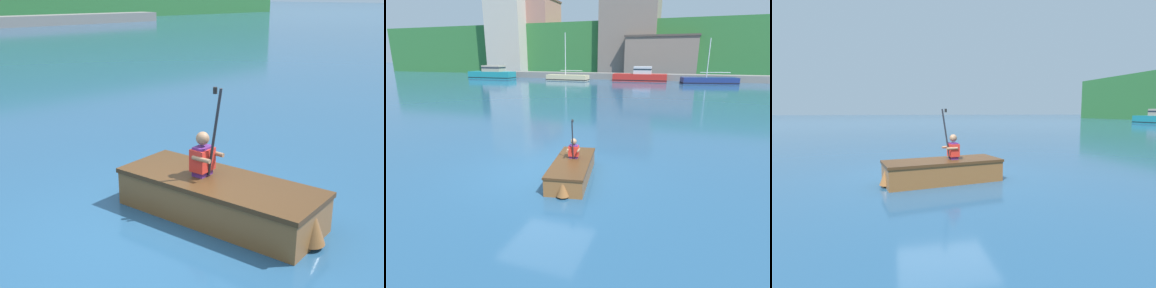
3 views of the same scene
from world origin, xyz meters
The scene contains 13 objects.
ground_plane centered at (0.00, 0.00, 0.00)m, with size 300.00×300.00×0.00m, color navy.
shoreline_ridge centered at (0.00, 55.97, 4.62)m, with size 120.00×20.00×9.24m.
waterfront_warehouse_left centered at (-28.75, 48.29, 8.57)m, with size 7.51×10.85×17.11m.
waterfront_office_block_center centered at (-25.84, 50.06, 6.97)m, with size 9.52×8.17×13.92m.
waterfront_apartment_right centered at (-6.02, 49.07, 7.28)m, with size 9.92×8.59×14.55m.
waterfront_tower_far centered at (-0.17, 49.11, 3.32)m, with size 11.57×12.25×6.62m.
marina_dock centered at (0.00, 37.82, 0.45)m, with size 58.70×2.40×0.90m.
moored_boat_dock_west_end centered at (6.70, 34.04, 0.37)m, with size 7.00×3.59×5.46m.
moored_boat_dock_west_inner centered at (-24.46, 33.10, 0.77)m, with size 7.19×2.41×1.99m.
moored_boat_dock_center_near centered at (-12.06, 33.32, 0.39)m, with size 6.17×2.03×6.47m.
moored_boat_dock_center_far centered at (-2.03, 35.26, 0.70)m, with size 7.41×2.55×1.99m.
rowboat_foreground centered at (0.90, -0.24, 0.28)m, with size 1.44×2.81×0.51m.
person_paddler centered at (0.85, 0.05, 0.77)m, with size 0.39×0.41×1.16m.
Camera 2 is at (3.60, -7.58, 3.30)m, focal length 28.00 mm.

